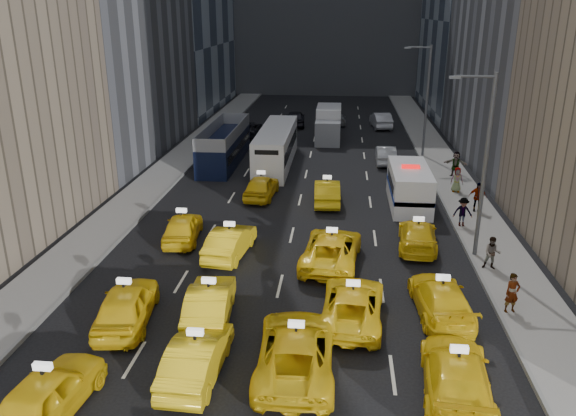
# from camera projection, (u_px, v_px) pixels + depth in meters

# --- Properties ---
(ground) EXTENTS (160.00, 160.00, 0.00)m
(ground) POSITION_uv_depth(u_px,v_px,m) (252.00, 405.00, 17.49)
(ground) COLOR black
(ground) RESTS_ON ground
(sidewalk_west) EXTENTS (3.00, 90.00, 0.15)m
(sidewalk_west) POSITION_uv_depth(u_px,v_px,m) (165.00, 173.00, 41.85)
(sidewalk_west) COLOR gray
(sidewalk_west) RESTS_ON ground
(sidewalk_east) EXTENTS (3.00, 90.00, 0.15)m
(sidewalk_east) POSITION_uv_depth(u_px,v_px,m) (452.00, 181.00, 39.96)
(sidewalk_east) COLOR gray
(sidewalk_east) RESTS_ON ground
(curb_west) EXTENTS (0.15, 90.00, 0.18)m
(curb_west) POSITION_uv_depth(u_px,v_px,m) (184.00, 173.00, 41.71)
(curb_west) COLOR slate
(curb_west) RESTS_ON ground
(curb_east) EXTENTS (0.15, 90.00, 0.18)m
(curb_east) POSITION_uv_depth(u_px,v_px,m) (431.00, 180.00, 40.09)
(curb_east) COLOR slate
(curb_east) RESTS_ON ground
(streetlight_near) EXTENTS (2.15, 0.22, 9.00)m
(streetlight_near) POSITION_uv_depth(u_px,v_px,m) (483.00, 161.00, 26.26)
(streetlight_near) COLOR #595B60
(streetlight_near) RESTS_ON ground
(streetlight_far) EXTENTS (2.15, 0.22, 9.00)m
(streetlight_far) POSITION_uv_depth(u_px,v_px,m) (426.00, 97.00, 45.02)
(streetlight_far) COLOR #595B60
(streetlight_far) RESTS_ON ground
(taxi_4) EXTENTS (2.29, 4.68, 1.54)m
(taxi_4) POSITION_uv_depth(u_px,v_px,m) (47.00, 394.00, 16.79)
(taxi_4) COLOR yellow
(taxi_4) RESTS_ON ground
(taxi_5) EXTENTS (1.71, 4.50, 1.47)m
(taxi_5) POSITION_uv_depth(u_px,v_px,m) (197.00, 357.00, 18.66)
(taxi_5) COLOR yellow
(taxi_5) RESTS_ON ground
(taxi_6) EXTENTS (2.70, 5.65, 1.55)m
(taxi_6) POSITION_uv_depth(u_px,v_px,m) (296.00, 350.00, 18.97)
(taxi_6) COLOR yellow
(taxi_6) RESTS_ON ground
(taxi_7) EXTENTS (2.54, 5.27, 1.48)m
(taxi_7) POSITION_uv_depth(u_px,v_px,m) (456.00, 375.00, 17.72)
(taxi_7) COLOR yellow
(taxi_7) RESTS_ON ground
(taxi_8) EXTENTS (2.48, 4.91, 1.60)m
(taxi_8) POSITION_uv_depth(u_px,v_px,m) (126.00, 304.00, 21.82)
(taxi_8) COLOR yellow
(taxi_8) RESTS_ON ground
(taxi_9) EXTENTS (2.02, 4.75, 1.52)m
(taxi_9) POSITION_uv_depth(u_px,v_px,m) (210.00, 303.00, 22.01)
(taxi_9) COLOR yellow
(taxi_9) RESTS_ON ground
(taxi_10) EXTENTS (2.72, 5.24, 1.41)m
(taxi_10) POSITION_uv_depth(u_px,v_px,m) (352.00, 304.00, 22.03)
(taxi_10) COLOR yellow
(taxi_10) RESTS_ON ground
(taxi_11) EXTENTS (2.34, 5.05, 1.43)m
(taxi_11) POSITION_uv_depth(u_px,v_px,m) (441.00, 299.00, 22.45)
(taxi_11) COLOR yellow
(taxi_11) RESTS_ON ground
(taxi_12) EXTENTS (2.18, 4.47, 1.47)m
(taxi_12) POSITION_uv_depth(u_px,v_px,m) (183.00, 227.00, 29.68)
(taxi_12) COLOR yellow
(taxi_12) RESTS_ON ground
(taxi_13) EXTENTS (2.09, 4.61, 1.47)m
(taxi_13) POSITION_uv_depth(u_px,v_px,m) (230.00, 242.00, 27.86)
(taxi_13) COLOR yellow
(taxi_13) RESTS_ON ground
(taxi_14) EXTENTS (3.12, 5.76, 1.53)m
(taxi_14) POSITION_uv_depth(u_px,v_px,m) (331.00, 249.00, 26.93)
(taxi_14) COLOR yellow
(taxi_14) RESTS_ON ground
(taxi_15) EXTENTS (2.32, 4.82, 1.35)m
(taxi_15) POSITION_uv_depth(u_px,v_px,m) (418.00, 235.00, 28.79)
(taxi_15) COLOR yellow
(taxi_15) RESTS_ON ground
(taxi_16) EXTENTS (2.09, 4.48, 1.49)m
(taxi_16) POSITION_uv_depth(u_px,v_px,m) (261.00, 187.00, 36.44)
(taxi_16) COLOR yellow
(taxi_16) RESTS_ON ground
(taxi_17) EXTENTS (1.77, 4.58, 1.49)m
(taxi_17) POSITION_uv_depth(u_px,v_px,m) (327.00, 192.00, 35.41)
(taxi_17) COLOR yellow
(taxi_17) RESTS_ON ground
(nypd_van) EXTENTS (3.14, 6.29, 2.59)m
(nypd_van) POSITION_uv_depth(u_px,v_px,m) (409.00, 187.00, 34.89)
(nypd_van) COLOR white
(nypd_van) RESTS_ON ground
(double_decker) EXTENTS (3.12, 10.54, 3.03)m
(double_decker) POSITION_uv_depth(u_px,v_px,m) (224.00, 144.00, 44.45)
(double_decker) COLOR black
(double_decker) RESTS_ON ground
(city_bus) EXTENTS (2.69, 11.36, 2.92)m
(city_bus) POSITION_uv_depth(u_px,v_px,m) (276.00, 147.00, 43.83)
(city_bus) COLOR silver
(city_bus) RESTS_ON ground
(box_truck) EXTENTS (3.03, 6.78, 3.00)m
(box_truck) POSITION_uv_depth(u_px,v_px,m) (328.00, 124.00, 52.29)
(box_truck) COLOR silver
(box_truck) RESTS_ON ground
(misc_car_0) EXTENTS (1.55, 4.28, 1.40)m
(misc_car_0) POSITION_uv_depth(u_px,v_px,m) (386.00, 155.00, 44.57)
(misc_car_0) COLOR #A9ACB1
(misc_car_0) RESTS_ON ground
(misc_car_1) EXTENTS (2.35, 5.04, 1.39)m
(misc_car_1) POSITION_uv_depth(u_px,v_px,m) (248.00, 129.00, 54.04)
(misc_car_1) COLOR black
(misc_car_1) RESTS_ON ground
(misc_car_2) EXTENTS (2.40, 4.75, 1.32)m
(misc_car_2) POSITION_uv_depth(u_px,v_px,m) (335.00, 118.00, 59.49)
(misc_car_2) COLOR gray
(misc_car_2) RESTS_ON ground
(misc_car_3) EXTENTS (2.22, 4.86, 1.61)m
(misc_car_3) POSITION_uv_depth(u_px,v_px,m) (296.00, 118.00, 58.70)
(misc_car_3) COLOR black
(misc_car_3) RESTS_ON ground
(misc_car_4) EXTENTS (2.20, 4.96, 1.58)m
(misc_car_4) POSITION_uv_depth(u_px,v_px,m) (381.00, 120.00, 57.88)
(misc_car_4) COLOR #B4B5BC
(misc_car_4) RESTS_ON ground
(pedestrian_0) EXTENTS (0.69, 0.54, 1.67)m
(pedestrian_0) POSITION_uv_depth(u_px,v_px,m) (512.00, 293.00, 22.32)
(pedestrian_0) COLOR gray
(pedestrian_0) RESTS_ON sidewalk_east
(pedestrian_1) EXTENTS (0.84, 0.57, 1.58)m
(pedestrian_1) POSITION_uv_depth(u_px,v_px,m) (492.00, 253.00, 26.05)
(pedestrian_1) COLOR gray
(pedestrian_1) RESTS_ON sidewalk_east
(pedestrian_2) EXTENTS (1.08, 0.47, 1.65)m
(pedestrian_2) POSITION_uv_depth(u_px,v_px,m) (463.00, 212.00, 31.22)
(pedestrian_2) COLOR gray
(pedestrian_2) RESTS_ON sidewalk_east
(pedestrian_3) EXTENTS (1.11, 0.66, 1.77)m
(pedestrian_3) POSITION_uv_depth(u_px,v_px,m) (477.00, 197.00, 33.53)
(pedestrian_3) COLOR gray
(pedestrian_3) RESTS_ON sidewalk_east
(pedestrian_4) EXTENTS (0.84, 0.49, 1.66)m
(pedestrian_4) POSITION_uv_depth(u_px,v_px,m) (457.00, 180.00, 37.10)
(pedestrian_4) COLOR gray
(pedestrian_4) RESTS_ON sidewalk_east
(pedestrian_5) EXTENTS (1.76, 1.05, 1.83)m
(pedestrian_5) POSITION_uv_depth(u_px,v_px,m) (456.00, 164.00, 40.53)
(pedestrian_5) COLOR gray
(pedestrian_5) RESTS_ON sidewalk_east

